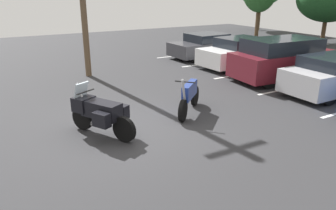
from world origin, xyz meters
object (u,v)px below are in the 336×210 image
(car_white, at_px, (243,52))
(car_maroon, at_px, (284,59))
(motorcycle_second, at_px, (189,96))
(motorcycle_touring, at_px, (99,112))
(car_charcoal, at_px, (208,46))

(car_white, distance_m, car_maroon, 2.84)
(motorcycle_second, distance_m, car_white, 7.33)
(motorcycle_second, height_order, car_maroon, car_maroon)
(motorcycle_second, distance_m, car_maroon, 5.93)
(motorcycle_touring, xyz_separation_m, motorcycle_second, (-0.21, 2.95, -0.09))
(motorcycle_touring, height_order, car_maroon, car_maroon)
(car_maroon, bearing_deg, motorcycle_touring, -79.26)
(car_maroon, bearing_deg, motorcycle_second, -75.94)
(car_maroon, bearing_deg, car_white, 175.33)
(car_charcoal, xyz_separation_m, car_white, (2.80, 0.05, 0.05))
(car_white, height_order, car_maroon, car_maroon)
(motorcycle_second, bearing_deg, car_white, 125.50)
(motorcycle_touring, distance_m, car_white, 9.98)
(motorcycle_touring, height_order, car_white, car_white)
(motorcycle_touring, bearing_deg, car_maroon, 100.74)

